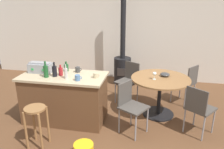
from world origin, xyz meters
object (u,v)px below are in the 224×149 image
Objects in this scene: bottle_2 at (66,67)px; toolbox at (41,68)px; kitchen_island at (65,98)px; cup_0 at (78,78)px; folding_chair_far at (129,79)px; wood_stove at (122,63)px; dining_table at (160,87)px; wine_glass at (155,74)px; wooden_stool at (36,119)px; bottle_0 at (55,71)px; bottle_3 at (46,71)px; bottle_4 at (61,71)px; folding_chair_left at (130,104)px; bottle_1 at (66,73)px; cup_2 at (78,70)px; serving_bowl at (165,74)px; cup_1 at (95,75)px; folding_chair_near at (187,81)px; folding_chair_right at (199,107)px.

toolbox is at bearing -160.36° from bottle_2.
kitchen_island is 0.63m from cup_0.
bottle_2 reaches higher than folding_chair_far.
cup_0 reaches higher than kitchen_island.
folding_chair_far is 0.37× the size of wood_stove.
wine_glass is (-0.12, -0.10, 0.28)m from dining_table.
wooden_stool is at bearing -95.02° from bottle_2.
wood_stove is 2.35m from bottle_0.
wine_glass is (1.70, 0.52, -0.12)m from bottle_0.
bottle_3 is 0.25m from bottle_4.
wine_glass reaches higher than folding_chair_left.
kitchen_island is 0.57m from bottle_1.
folding_chair_far is 3.59× the size of bottle_1.
kitchen_island is at bearing -134.52° from cup_2.
toolbox is 3.43× the size of cup_2.
folding_chair_far is at bearing 31.22° from toolbox.
serving_bowl is at bearing 46.77° from wine_glass.
dining_table is at bearing 18.71° from bottle_0.
cup_0 is at bearing -14.50° from bottle_0.
kitchen_island is 0.71m from toolbox.
wood_stove is at bearing 58.47° from toolbox.
bottle_1 reaches higher than toolbox.
toolbox is 1.46× the size of bottle_3.
bottle_1 is (-1.59, -0.67, 0.39)m from dining_table.
folding_chair_left is 1.20m from bottle_1.
toolbox is 1.06m from cup_1.
bottle_4 is 1.07× the size of serving_bowl.
folding_chair_near is 2.87m from bottle_3.
cup_0 is (0.22, -0.06, -0.05)m from bottle_1.
dining_table is at bearing 22.98° from bottle_1.
dining_table is 0.84m from folding_chair_left.
folding_chair_far is 3.41× the size of bottle_0.
folding_chair_near is (2.39, 1.96, 0.04)m from wooden_stool.
bottle_4 is at bearing -110.93° from wood_stove.
serving_bowl is (0.73, -0.35, 0.27)m from folding_chair_far.
folding_chair_far is at bearing 42.58° from bottle_0.
dining_table is 4.29× the size of bottle_0.
bottle_4 is (-1.74, -0.55, 0.37)m from dining_table.
wood_stove is (-1.51, 0.92, 0.05)m from folding_chair_near.
dining_table is 6.01× the size of bottle_2.
serving_bowl is (1.67, 0.79, -0.18)m from bottle_1.
cup_0 is at bearing 53.35° from wooden_stool.
bottle_3 is at bearing -158.55° from serving_bowl.
bottle_2 is at bearing 158.47° from cup_1.
folding_chair_far is (1.17, 1.81, 0.05)m from wooden_stool.
bottle_0 is 1.79m from wine_glass.
bottle_3 is 1.48× the size of bottle_4.
folding_chair_near is 3.36× the size of bottle_0.
kitchen_island is 2.20m from wood_stove.
cup_0 reaches higher than folding_chair_right.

